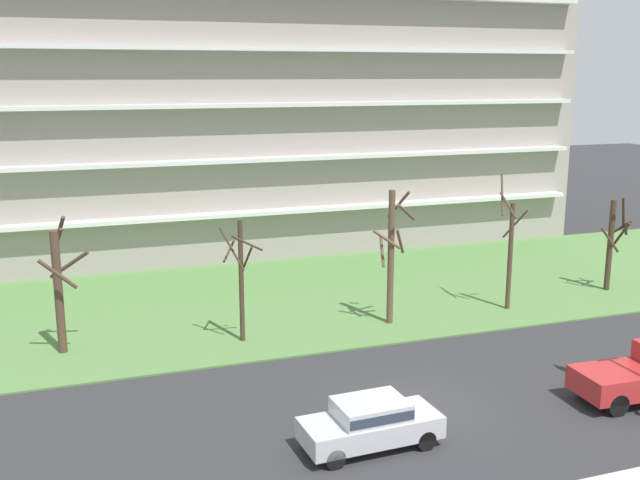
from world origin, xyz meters
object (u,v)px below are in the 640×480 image
Objects in this scene: tree_far_left at (59,287)px; sedan_silver_center_left at (371,422)px; tree_left at (241,276)px; tree_center at (392,252)px; tree_far_right at (613,241)px; tree_right at (510,249)px.

sedan_silver_center_left is at bearing -52.53° from tree_far_left.
tree_far_left is 14.87m from sedan_silver_center_left.
tree_far_left is 1.08× the size of tree_left.
tree_center is 1.21× the size of tree_far_right.
tree_far_right is (27.93, -0.10, -0.16)m from tree_far_left.
sedan_silver_center_left is at bearing -117.71° from tree_center.
sedan_silver_center_left is at bearing -148.59° from tree_far_right.
tree_center is (14.48, -1.17, 0.55)m from tree_far_left.
tree_far_right is at bearing 29.12° from sedan_silver_center_left.
sedan_silver_center_left is (1.59, -10.49, -2.14)m from tree_left.
tree_left reaches higher than tree_far_right.
tree_center reaches higher than tree_far_left.
tree_right is (13.51, 0.12, 0.11)m from tree_left.
tree_center reaches higher than sedan_silver_center_left.
tree_center reaches higher than tree_far_right.
tree_right is at bearing 0.52° from tree_left.
tree_left is 13.51m from tree_right.
tree_far_left is 14.54m from tree_center.
tree_center is 13.51m from tree_far_right.
tree_far_right is at bearing 3.05° from tree_left.
tree_center is at bearing 60.01° from sedan_silver_center_left.
tree_center is 6.40m from tree_right.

